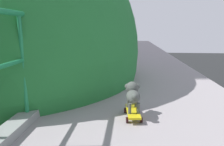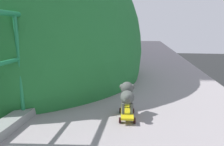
% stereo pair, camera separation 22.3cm
% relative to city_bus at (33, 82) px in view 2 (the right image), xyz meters
% --- Properties ---
extents(city_bus, '(2.58, 10.21, 3.23)m').
position_rel_city_bus_xyz_m(city_bus, '(0.00, 0.00, 0.00)').
color(city_bus, beige).
rests_on(city_bus, ground).
extents(roadside_tree_mid, '(5.45, 5.45, 8.75)m').
position_rel_city_bus_xyz_m(roadside_tree_mid, '(7.07, -12.62, 4.18)').
color(roadside_tree_mid, brown).
rests_on(roadside_tree_mid, ground).
extents(toy_skateboard, '(0.22, 0.45, 0.09)m').
position_rel_city_bus_xyz_m(toy_skateboard, '(9.66, -14.76, 3.71)').
color(toy_skateboard, gold).
rests_on(toy_skateboard, overpass_deck).
extents(small_dog, '(0.20, 0.40, 0.32)m').
position_rel_city_bus_xyz_m(small_dog, '(9.66, -14.72, 3.92)').
color(small_dog, '#464B47').
rests_on(small_dog, toy_skateboard).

